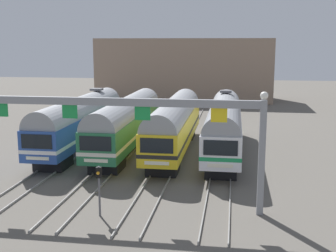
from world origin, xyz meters
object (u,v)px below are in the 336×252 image
yard_signal_mast (99,181)px  commuter_train_white (224,124)px  commuter_train_yellow (175,123)px  catenary_gantry (106,121)px  commuter_train_green (127,121)px  commuter_train_blue (80,120)px

yard_signal_mast → commuter_train_white: bearing=66.9°
commuter_train_yellow → catenary_gantry: size_ratio=0.99×
commuter_train_yellow → commuter_train_green: bearing=180.0°
commuter_train_yellow → yard_signal_mast: (-2.15, -15.12, -0.67)m
commuter_train_yellow → catenary_gantry: (-2.15, -13.49, 2.45)m
commuter_train_yellow → yard_signal_mast: size_ratio=6.27×
commuter_train_white → yard_signal_mast: size_ratio=6.27×
commuter_train_white → yard_signal_mast: bearing=-113.1°
catenary_gantry → yard_signal_mast: (0.00, -1.63, -3.12)m
commuter_train_green → catenary_gantry: catenary_gantry is taller
commuter_train_blue → catenary_gantry: 15.16m
yard_signal_mast → commuter_train_green: bearing=98.1°
yard_signal_mast → catenary_gantry: bearing=90.0°
commuter_train_blue → yard_signal_mast: (6.46, -15.13, -0.67)m
commuter_train_yellow → commuter_train_white: 4.31m
commuter_train_blue → commuter_train_white: same height
commuter_train_green → commuter_train_yellow: (4.31, 0.00, 0.00)m
commuter_train_blue → commuter_train_yellow: (8.61, -0.00, -0.00)m
commuter_train_yellow → catenary_gantry: bearing=-99.1°
commuter_train_white → catenary_gantry: size_ratio=0.99×
commuter_train_green → commuter_train_white: 8.61m
commuter_train_blue → commuter_train_white: (12.92, 0.00, 0.00)m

